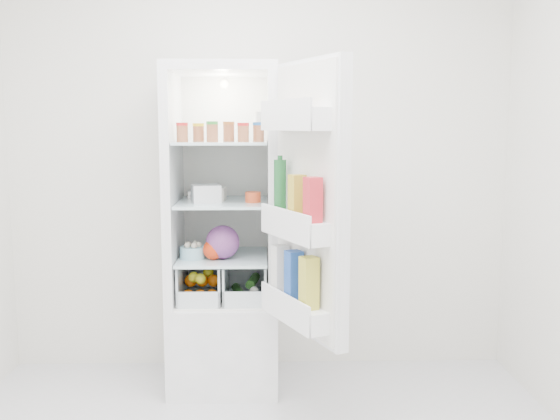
{
  "coord_description": "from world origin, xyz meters",
  "views": [
    {
      "loc": [
        0.03,
        -2.25,
        1.47
      ],
      "look_at": [
        0.11,
        0.95,
        1.04
      ],
      "focal_mm": 40.0,
      "sensor_mm": 36.0,
      "label": 1
    }
  ],
  "objects_px": {
    "red_cabbage": "(223,242)",
    "fridge_door": "(306,207)",
    "refrigerator": "(225,268)",
    "mushroom_bowl": "(193,253)"
  },
  "relations": [
    {
      "from": "mushroom_bowl",
      "to": "fridge_door",
      "type": "relative_size",
      "value": 0.11
    },
    {
      "from": "red_cabbage",
      "to": "refrigerator",
      "type": "bearing_deg",
      "value": 90.29
    },
    {
      "from": "red_cabbage",
      "to": "fridge_door",
      "type": "distance_m",
      "value": 0.68
    },
    {
      "from": "refrigerator",
      "to": "mushroom_bowl",
      "type": "relative_size",
      "value": 12.87
    },
    {
      "from": "red_cabbage",
      "to": "fridge_door",
      "type": "xyz_separation_m",
      "value": [
        0.42,
        -0.47,
        0.25
      ]
    },
    {
      "from": "refrigerator",
      "to": "mushroom_bowl",
      "type": "distance_m",
      "value": 0.24
    },
    {
      "from": "mushroom_bowl",
      "to": "fridge_door",
      "type": "distance_m",
      "value": 0.82
    },
    {
      "from": "refrigerator",
      "to": "mushroom_bowl",
      "type": "bearing_deg",
      "value": -142.26
    },
    {
      "from": "refrigerator",
      "to": "fridge_door",
      "type": "bearing_deg",
      "value": -55.21
    },
    {
      "from": "red_cabbage",
      "to": "mushroom_bowl",
      "type": "height_order",
      "value": "red_cabbage"
    }
  ]
}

